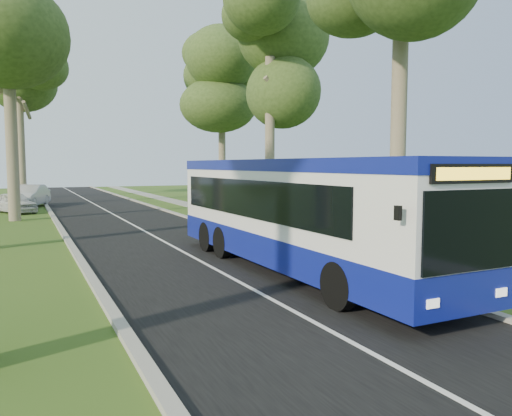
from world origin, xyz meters
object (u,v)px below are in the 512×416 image
(car_white, at_px, (15,203))
(bus_shelter, at_px, (319,197))
(bus_stop_sign, at_px, (479,243))
(bus, at_px, (296,214))
(car_silver, at_px, (29,196))
(litter_bin, at_px, (335,241))

(car_white, bearing_deg, bus_shelter, -81.52)
(car_white, bearing_deg, bus_stop_sign, -94.38)
(bus_stop_sign, bearing_deg, car_white, 126.85)
(bus, bearing_deg, bus_shelter, 50.57)
(bus_stop_sign, xyz_separation_m, bus_shelter, (1.91, 9.43, 0.37))
(car_white, bearing_deg, car_silver, 55.16)
(litter_bin, xyz_separation_m, car_silver, (-9.33, 25.34, 0.35))
(bus_shelter, distance_m, car_silver, 24.90)
(bus_stop_sign, bearing_deg, bus, 128.13)
(bus, relative_size, bus_stop_sign, 5.44)
(bus_shelter, bearing_deg, car_silver, 102.98)
(bus_shelter, bearing_deg, bus, -140.41)
(bus_stop_sign, xyz_separation_m, litter_bin, (0.86, 6.69, -0.95))
(bus_stop_sign, relative_size, litter_bin, 2.42)
(bus, height_order, car_silver, bus)
(bus_stop_sign, distance_m, bus_shelter, 9.62)
(bus_shelter, distance_m, car_white, 21.63)
(bus_stop_sign, relative_size, car_silver, 0.45)
(bus, distance_m, car_silver, 28.01)
(car_silver, bearing_deg, bus, -58.12)
(bus_stop_sign, distance_m, litter_bin, 6.82)
(litter_bin, relative_size, car_white, 0.24)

